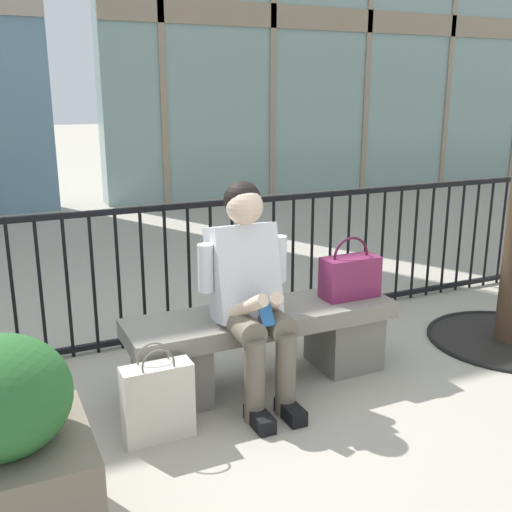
{
  "coord_description": "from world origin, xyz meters",
  "views": [
    {
      "loc": [
        -1.42,
        -2.94,
        1.67
      ],
      "look_at": [
        0.0,
        0.1,
        0.75
      ],
      "focal_mm": 42.35,
      "sensor_mm": 36.0,
      "label": 1
    }
  ],
  "objects": [
    {
      "name": "ground_plane",
      "position": [
        0.0,
        0.0,
        0.0
      ],
      "size": [
        60.0,
        60.0,
        0.0
      ],
      "primitive_type": "plane",
      "color": "#A8A091"
    },
    {
      "name": "stone_bench",
      "position": [
        0.0,
        0.0,
        0.27
      ],
      "size": [
        1.6,
        0.44,
        0.45
      ],
      "color": "gray",
      "rests_on": "ground"
    },
    {
      "name": "seated_person_with_phone",
      "position": [
        -0.14,
        -0.13,
        0.65
      ],
      "size": [
        0.52,
        0.66,
        1.21
      ],
      "color": "#6B6051",
      "rests_on": "ground"
    },
    {
      "name": "handbag_on_bench",
      "position": [
        0.58,
        -0.01,
        0.58
      ],
      "size": [
        0.35,
        0.17,
        0.38
      ],
      "color": "#7A234C",
      "rests_on": "stone_bench"
    },
    {
      "name": "shopping_bag",
      "position": [
        -0.73,
        -0.32,
        0.2
      ],
      "size": [
        0.35,
        0.13,
        0.49
      ],
      "color": "beige",
      "rests_on": "ground"
    },
    {
      "name": "plaza_railing",
      "position": [
        0.0,
        0.84,
        0.48
      ],
      "size": [
        9.06,
        0.04,
        0.95
      ],
      "color": "black",
      "rests_on": "ground"
    },
    {
      "name": "planter",
      "position": [
        -1.43,
        -0.82,
        0.39
      ],
      "size": [
        0.59,
        0.59,
        0.85
      ],
      "color": "#726656",
      "rests_on": "ground"
    }
  ]
}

